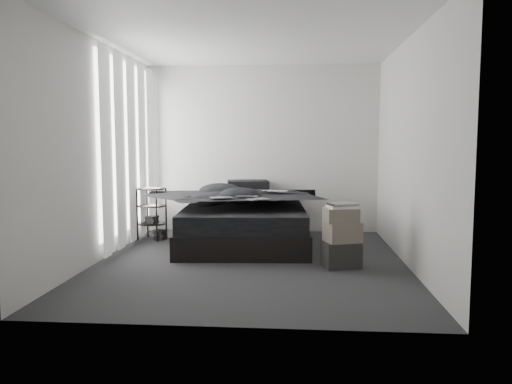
# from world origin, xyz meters

# --- Properties ---
(floor) EXTENTS (3.60, 4.20, 0.01)m
(floor) POSITION_xyz_m (0.00, 0.00, 0.00)
(floor) COLOR #2C2C2E
(floor) RESTS_ON ground
(ceiling) EXTENTS (3.60, 4.20, 0.01)m
(ceiling) POSITION_xyz_m (0.00, 0.00, 2.60)
(ceiling) COLOR white
(ceiling) RESTS_ON ground
(wall_back) EXTENTS (3.60, 0.01, 2.60)m
(wall_back) POSITION_xyz_m (0.00, 2.10, 1.30)
(wall_back) COLOR silver
(wall_back) RESTS_ON ground
(wall_front) EXTENTS (3.60, 0.01, 2.60)m
(wall_front) POSITION_xyz_m (0.00, -2.10, 1.30)
(wall_front) COLOR silver
(wall_front) RESTS_ON ground
(wall_left) EXTENTS (0.01, 4.20, 2.60)m
(wall_left) POSITION_xyz_m (-1.80, 0.00, 1.30)
(wall_left) COLOR silver
(wall_left) RESTS_ON ground
(wall_right) EXTENTS (0.01, 4.20, 2.60)m
(wall_right) POSITION_xyz_m (1.80, 0.00, 1.30)
(wall_right) COLOR silver
(wall_right) RESTS_ON ground
(window_left) EXTENTS (0.02, 2.00, 2.30)m
(window_left) POSITION_xyz_m (-1.78, 0.90, 1.35)
(window_left) COLOR white
(window_left) RESTS_ON wall_left
(curtain_left) EXTENTS (0.06, 2.12, 2.48)m
(curtain_left) POSITION_xyz_m (-1.73, 0.90, 1.28)
(curtain_left) COLOR white
(curtain_left) RESTS_ON wall_left
(bed) EXTENTS (1.80, 2.30, 0.30)m
(bed) POSITION_xyz_m (-0.18, 1.02, 0.15)
(bed) COLOR black
(bed) RESTS_ON floor
(mattress) EXTENTS (1.73, 2.23, 0.23)m
(mattress) POSITION_xyz_m (-0.18, 1.02, 0.42)
(mattress) COLOR black
(mattress) RESTS_ON bed
(duvet) EXTENTS (1.74, 1.98, 0.26)m
(duvet) POSITION_xyz_m (-0.17, 0.97, 0.66)
(duvet) COLOR black
(duvet) RESTS_ON mattress
(pillow_lower) EXTENTS (0.69, 0.49, 0.15)m
(pillow_lower) POSITION_xyz_m (-0.29, 1.87, 0.61)
(pillow_lower) COLOR black
(pillow_lower) RESTS_ON mattress
(pillow_upper) EXTENTS (0.68, 0.52, 0.14)m
(pillow_upper) POSITION_xyz_m (-0.21, 1.85, 0.75)
(pillow_upper) COLOR black
(pillow_upper) RESTS_ON pillow_lower
(laptop) EXTENTS (0.40, 0.31, 0.03)m
(laptop) POSITION_xyz_m (0.22, 1.10, 0.80)
(laptop) COLOR silver
(laptop) RESTS_ON duvet
(comic_a) EXTENTS (0.33, 0.28, 0.01)m
(comic_a) POSITION_xyz_m (-0.41, 0.42, 0.79)
(comic_a) COLOR black
(comic_a) RESTS_ON duvet
(comic_b) EXTENTS (0.30, 0.22, 0.01)m
(comic_b) POSITION_xyz_m (-0.10, 0.60, 0.80)
(comic_b) COLOR black
(comic_b) RESTS_ON duvet
(comic_c) EXTENTS (0.33, 0.32, 0.01)m
(comic_c) POSITION_xyz_m (0.06, 0.29, 0.81)
(comic_c) COLOR black
(comic_c) RESTS_ON duvet
(side_stand) EXTENTS (0.47, 0.47, 0.74)m
(side_stand) POSITION_xyz_m (-1.56, 1.28, 0.37)
(side_stand) COLOR black
(side_stand) RESTS_ON floor
(papers) EXTENTS (0.29, 0.22, 0.01)m
(papers) POSITION_xyz_m (-1.55, 1.27, 0.75)
(papers) COLOR white
(papers) RESTS_ON side_stand
(floor_books) EXTENTS (0.15, 0.20, 0.13)m
(floor_books) POSITION_xyz_m (-1.42, 1.23, 0.06)
(floor_books) COLOR black
(floor_books) RESTS_ON floor
(box_lower) EXTENTS (0.46, 0.40, 0.29)m
(box_lower) POSITION_xyz_m (1.04, -0.16, 0.15)
(box_lower) COLOR black
(box_lower) RESTS_ON floor
(box_mid) EXTENTS (0.45, 0.40, 0.22)m
(box_mid) POSITION_xyz_m (1.05, -0.17, 0.41)
(box_mid) COLOR #665A51
(box_mid) RESTS_ON box_lower
(box_upper) EXTENTS (0.41, 0.35, 0.16)m
(box_upper) POSITION_xyz_m (1.03, -0.17, 0.60)
(box_upper) COLOR #665A51
(box_upper) RESTS_ON box_mid
(art_book_white) EXTENTS (0.36, 0.31, 0.03)m
(art_book_white) POSITION_xyz_m (1.04, -0.16, 0.69)
(art_book_white) COLOR silver
(art_book_white) RESTS_ON box_upper
(art_book_snake) EXTENTS (0.36, 0.32, 0.03)m
(art_book_snake) POSITION_xyz_m (1.05, -0.17, 0.72)
(art_book_snake) COLOR silver
(art_book_snake) RESTS_ON art_book_white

